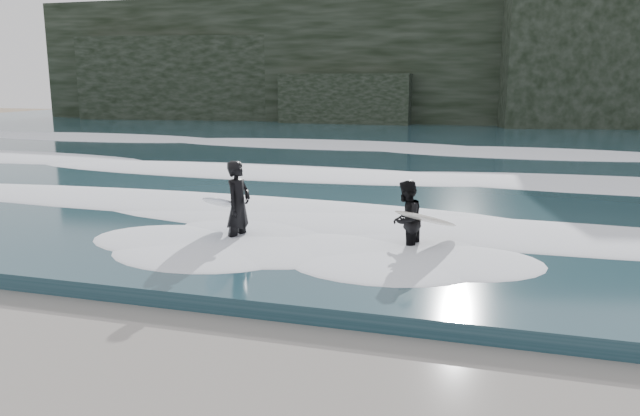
# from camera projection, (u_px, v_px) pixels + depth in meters

# --- Properties ---
(ground) EXTENTS (120.00, 120.00, 0.00)m
(ground) POSITION_uv_depth(u_px,v_px,m) (114.00, 416.00, 6.77)
(ground) COLOR #8B7151
(ground) RESTS_ON ground
(sea) EXTENTS (90.00, 52.00, 0.30)m
(sea) POSITION_uv_depth(u_px,v_px,m) (432.00, 144.00, 33.95)
(sea) COLOR #1D3B46
(sea) RESTS_ON ground
(headland) EXTENTS (70.00, 9.00, 10.00)m
(headland) POSITION_uv_depth(u_px,v_px,m) (460.00, 61.00, 48.91)
(headland) COLOR black
(headland) RESTS_ON ground
(foam_near) EXTENTS (60.00, 3.20, 0.20)m
(foam_near) POSITION_uv_depth(u_px,v_px,m) (334.00, 213.00, 15.13)
(foam_near) COLOR white
(foam_near) RESTS_ON sea
(foam_mid) EXTENTS (60.00, 4.00, 0.24)m
(foam_mid) POSITION_uv_depth(u_px,v_px,m) (387.00, 172.00, 21.70)
(foam_mid) COLOR white
(foam_mid) RESTS_ON sea
(foam_far) EXTENTS (60.00, 4.80, 0.30)m
(foam_far) POSITION_uv_depth(u_px,v_px,m) (422.00, 145.00, 30.13)
(foam_far) COLOR white
(foam_far) RESTS_ON sea
(surfer_left) EXTENTS (1.14, 2.15, 1.93)m
(surfer_left) POSITION_uv_depth(u_px,v_px,m) (235.00, 206.00, 13.14)
(surfer_left) COLOR black
(surfer_left) RESTS_ON ground
(surfer_right) EXTENTS (1.51, 2.26, 1.63)m
(surfer_right) POSITION_uv_depth(u_px,v_px,m) (409.00, 220.00, 12.43)
(surfer_right) COLOR black
(surfer_right) RESTS_ON ground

